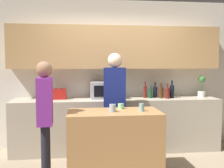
{
  "coord_description": "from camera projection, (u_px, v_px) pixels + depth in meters",
  "views": [
    {
      "loc": [
        -0.63,
        -3.14,
        1.55
      ],
      "look_at": [
        -0.18,
        0.57,
        1.25
      ],
      "focal_mm": 42.0,
      "sensor_mm": 36.0,
      "label": 1
    }
  ],
  "objects": [
    {
      "name": "back_wall",
      "position": [
        115.0,
        64.0,
        4.83
      ],
      "size": [
        6.4,
        0.4,
        2.7
      ],
      "color": "silver",
      "rests_on": "ground_plane"
    },
    {
      "name": "back_counter",
      "position": [
        117.0,
        124.0,
        4.65
      ],
      "size": [
        3.6,
        0.62,
        0.92
      ],
      "color": "#B7AD99",
      "rests_on": "ground_plane"
    },
    {
      "name": "kitchen_island",
      "position": [
        114.0,
        144.0,
        3.57
      ],
      "size": [
        1.25,
        0.63,
        0.9
      ],
      "color": "#B27F4C",
      "rests_on": "ground_plane"
    },
    {
      "name": "microwave",
      "position": [
        105.0,
        90.0,
        4.63
      ],
      "size": [
        0.52,
        0.39,
        0.3
      ],
      "color": "#B7BABC",
      "rests_on": "back_counter"
    },
    {
      "name": "toaster",
      "position": [
        59.0,
        94.0,
        4.54
      ],
      "size": [
        0.26,
        0.16,
        0.18
      ],
      "color": "#B21E19",
      "rests_on": "back_counter"
    },
    {
      "name": "potted_plant",
      "position": [
        202.0,
        86.0,
        4.84
      ],
      "size": [
        0.14,
        0.14,
        0.4
      ],
      "color": "silver",
      "rests_on": "back_counter"
    },
    {
      "name": "bottle_0",
      "position": [
        145.0,
        92.0,
        4.72
      ],
      "size": [
        0.06,
        0.06,
        0.3
      ],
      "color": "maroon",
      "rests_on": "back_counter"
    },
    {
      "name": "bottle_1",
      "position": [
        150.0,
        93.0,
        4.7
      ],
      "size": [
        0.06,
        0.06,
        0.23
      ],
      "color": "#194723",
      "rests_on": "back_counter"
    },
    {
      "name": "bottle_2",
      "position": [
        155.0,
        92.0,
        4.77
      ],
      "size": [
        0.08,
        0.08,
        0.27
      ],
      "color": "black",
      "rests_on": "back_counter"
    },
    {
      "name": "bottle_3",
      "position": [
        161.0,
        92.0,
        4.68
      ],
      "size": [
        0.09,
        0.09,
        0.27
      ],
      "color": "#472814",
      "rests_on": "back_counter"
    },
    {
      "name": "bottle_4",
      "position": [
        167.0,
        93.0,
        4.64
      ],
      "size": [
        0.09,
        0.09,
        0.26
      ],
      "color": "maroon",
      "rests_on": "back_counter"
    },
    {
      "name": "bottle_5",
      "position": [
        172.0,
        91.0,
        4.73
      ],
      "size": [
        0.08,
        0.08,
        0.32
      ],
      "color": "black",
      "rests_on": "back_counter"
    },
    {
      "name": "cup_0",
      "position": [
        112.0,
        108.0,
        3.49
      ],
      "size": [
        0.09,
        0.09,
        0.1
      ],
      "color": "#98AEBF",
      "rests_on": "kitchen_island"
    },
    {
      "name": "cup_1",
      "position": [
        121.0,
        106.0,
        3.72
      ],
      "size": [
        0.08,
        0.08,
        0.08
      ],
      "color": "#8CDE99",
      "rests_on": "kitchen_island"
    },
    {
      "name": "cup_2",
      "position": [
        142.0,
        107.0,
        3.53
      ],
      "size": [
        0.07,
        0.07,
        0.11
      ],
      "color": "#75A8AF",
      "rests_on": "kitchen_island"
    },
    {
      "name": "person_left",
      "position": [
        45.0,
        112.0,
        3.36
      ],
      "size": [
        0.21,
        0.35,
        1.57
      ],
      "rotation": [
        0.0,
        0.0,
        -1.5
      ],
      "color": "black",
      "rests_on": "ground_plane"
    },
    {
      "name": "person_center",
      "position": [
        115.0,
        97.0,
        4.1
      ],
      "size": [
        0.36,
        0.24,
        1.7
      ],
      "rotation": [
        0.0,
        0.0,
        -3.29
      ],
      "color": "black",
      "rests_on": "ground_plane"
    }
  ]
}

